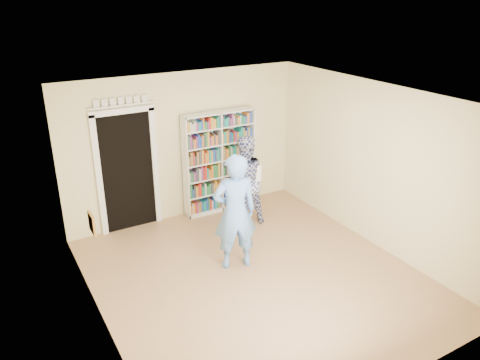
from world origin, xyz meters
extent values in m
plane|color=#A37B4F|center=(0.00, 0.00, 0.00)|extent=(5.00, 5.00, 0.00)
plane|color=white|center=(0.00, 0.00, 2.70)|extent=(5.00, 5.00, 0.00)
plane|color=beige|center=(0.00, 2.50, 1.35)|extent=(4.50, 0.00, 4.50)
plane|color=beige|center=(-2.25, 0.00, 1.35)|extent=(0.00, 5.00, 5.00)
plane|color=beige|center=(2.25, 0.00, 1.35)|extent=(0.00, 5.00, 5.00)
cube|color=white|center=(0.62, 2.34, 0.97)|extent=(1.42, 0.27, 1.95)
cube|color=white|center=(0.62, 2.34, 0.97)|extent=(0.02, 0.27, 1.95)
cube|color=black|center=(-1.10, 2.48, 1.05)|extent=(0.90, 0.03, 2.10)
cube|color=white|center=(-1.60, 2.47, 1.05)|extent=(0.10, 0.06, 2.20)
cube|color=white|center=(-0.60, 2.47, 1.05)|extent=(0.10, 0.06, 2.20)
cube|color=white|center=(-1.10, 2.47, 2.15)|extent=(1.10, 0.06, 0.10)
cube|color=white|center=(-1.10, 2.46, 2.25)|extent=(1.10, 0.08, 0.02)
cube|color=brown|center=(-2.23, 0.20, 1.40)|extent=(0.03, 0.25, 0.25)
imported|color=#6699E3|center=(-0.12, 0.44, 0.92)|extent=(0.76, 0.59, 1.84)
imported|color=navy|center=(0.72, 1.60, 0.83)|extent=(0.83, 0.65, 1.67)
cube|color=white|center=(0.84, 1.40, 1.02)|extent=(0.21, 0.05, 0.30)
camera|label=1|loc=(-3.19, -5.02, 4.03)|focal=35.00mm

